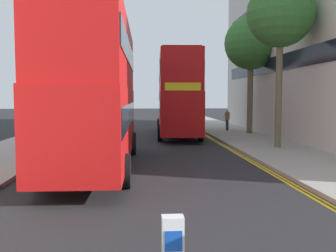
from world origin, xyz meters
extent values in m
cube|color=#9E9991|center=(6.50, 16.00, 0.07)|extent=(4.00, 80.00, 0.14)
cube|color=yellow|center=(4.40, 14.00, 0.00)|extent=(0.10, 56.00, 0.01)
cube|color=yellow|center=(4.24, 14.00, 0.00)|extent=(0.10, 56.00, 0.01)
cube|color=blue|center=(0.00, 3.61, 0.92)|extent=(0.22, 0.01, 0.26)
cube|color=red|center=(-2.02, 13.64, 1.74)|extent=(2.68, 10.84, 2.60)
cube|color=red|center=(-2.02, 13.64, 4.29)|extent=(2.63, 10.62, 2.50)
cube|color=black|center=(-2.02, 13.64, 2.04)|extent=(2.70, 10.41, 0.84)
cube|color=black|center=(-2.02, 13.64, 4.39)|extent=(2.69, 10.19, 0.80)
cube|color=yellow|center=(-1.93, 19.02, 3.29)|extent=(2.00, 0.09, 0.44)
cube|color=maroon|center=(-2.02, 13.64, 5.59)|extent=(2.41, 9.76, 0.10)
cylinder|color=black|center=(-3.21, 17.01, 0.52)|extent=(0.32, 1.04, 1.04)
cylinder|color=black|center=(-0.71, 16.97, 0.52)|extent=(0.32, 1.04, 1.04)
cylinder|color=black|center=(-3.33, 10.32, 0.52)|extent=(0.32, 1.04, 1.04)
cylinder|color=black|center=(-0.83, 10.28, 0.52)|extent=(0.32, 1.04, 1.04)
cube|color=#B20F0F|center=(2.27, 25.44, 1.74)|extent=(2.99, 10.90, 2.60)
cube|color=#B20F0F|center=(2.27, 25.44, 4.29)|extent=(2.93, 10.69, 2.50)
cube|color=black|center=(2.27, 25.44, 2.04)|extent=(3.00, 10.47, 0.84)
cube|color=black|center=(2.27, 25.44, 4.39)|extent=(2.98, 10.26, 0.80)
cube|color=yellow|center=(2.02, 20.07, 3.29)|extent=(2.00, 0.15, 0.44)
cube|color=maroon|center=(2.27, 25.44, 5.59)|extent=(2.69, 9.81, 0.10)
cylinder|color=black|center=(3.36, 22.04, 0.52)|extent=(0.35, 1.05, 1.04)
cylinder|color=black|center=(0.87, 22.16, 0.52)|extent=(0.35, 1.05, 1.04)
cylinder|color=black|center=(3.67, 28.73, 0.52)|extent=(0.35, 1.05, 1.04)
cylinder|color=black|center=(1.17, 28.85, 0.52)|extent=(0.35, 1.05, 1.04)
cylinder|color=#2D2D38|center=(6.39, 27.95, 0.56)|extent=(0.22, 0.22, 0.85)
cube|color=#8C6647|center=(6.39, 27.95, 1.27)|extent=(0.34, 0.22, 0.56)
sphere|color=tan|center=(6.39, 27.95, 1.66)|extent=(0.20, 0.20, 0.20)
cylinder|color=#6B6047|center=(6.72, 18.05, 3.02)|extent=(0.33, 0.33, 5.76)
cylinder|color=#6B6047|center=(7.46, 18.23, 6.44)|extent=(0.50, 1.56, 1.16)
cylinder|color=#6B6047|center=(6.88, 18.57, 6.28)|extent=(1.12, 0.45, 0.84)
cylinder|color=#6B6047|center=(6.09, 18.30, 6.37)|extent=(0.64, 1.34, 1.03)
cylinder|color=#6B6047|center=(6.16, 17.73, 6.34)|extent=(0.76, 1.21, 0.97)
cylinder|color=#6B6047|center=(6.88, 17.36, 6.40)|extent=(1.45, 0.46, 1.08)
sphere|color=#33702D|center=(6.72, 18.05, 6.92)|extent=(3.40, 3.40, 3.40)
cylinder|color=#6B6047|center=(7.49, 25.70, 2.77)|extent=(0.40, 0.40, 5.25)
cylinder|color=#6B6047|center=(8.12, 25.76, 5.83)|extent=(0.23, 1.31, 0.96)
cylinder|color=#6B6047|center=(7.34, 26.44, 5.92)|extent=(1.54, 0.43, 1.14)
cylinder|color=#6B6047|center=(6.97, 25.78, 5.76)|extent=(0.28, 1.11, 0.83)
cylinder|color=#6B6047|center=(7.44, 24.93, 5.93)|extent=(1.59, 0.22, 1.16)
sphere|color=#33702D|center=(7.49, 25.70, 6.51)|extent=(3.73, 3.73, 3.73)
cube|color=black|center=(8.48, 22.85, 4.87)|extent=(0.04, 24.64, 1.00)
camera|label=1|loc=(-0.42, -0.99, 2.71)|focal=40.80mm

